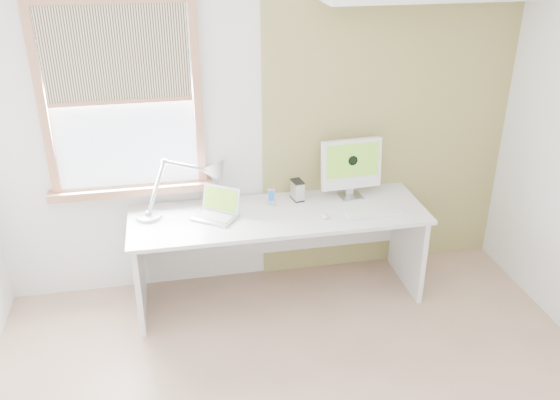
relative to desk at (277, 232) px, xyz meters
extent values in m
cube|color=white|center=(-0.06, 0.32, 0.77)|extent=(4.00, 0.02, 2.60)
cube|color=#9A8B4B|center=(0.94, 0.30, 0.77)|extent=(2.00, 0.02, 2.60)
cube|color=#AA7055|center=(-1.59, 0.28, 1.02)|extent=(0.06, 0.06, 1.42)
cube|color=#AA7055|center=(-0.53, 0.28, 1.02)|extent=(0.06, 0.06, 1.42)
cube|color=#AA7055|center=(-1.06, 0.26, 0.34)|extent=(1.20, 0.14, 0.06)
cube|color=#D1E2F9|center=(-1.06, 0.30, 1.02)|extent=(1.00, 0.01, 1.30)
cube|color=beige|center=(-1.06, 0.25, 1.34)|extent=(0.98, 0.02, 0.65)
cube|color=#AA7055|center=(-1.06, 0.25, 1.02)|extent=(0.98, 0.03, 0.03)
cube|color=silver|center=(0.00, -0.06, 0.18)|extent=(2.20, 0.70, 0.03)
cube|color=silver|center=(-1.05, -0.06, -0.18)|extent=(0.04, 0.64, 0.70)
cube|color=silver|center=(1.05, -0.06, -0.18)|extent=(0.04, 0.64, 0.70)
cube|color=silver|center=(0.00, 0.26, -0.08)|extent=(2.08, 0.02, 0.48)
cylinder|color=#B7B9BC|center=(-0.95, 0.05, 0.21)|extent=(0.23, 0.23, 0.03)
sphere|color=#B7B9BC|center=(-0.95, 0.05, 0.23)|extent=(0.07, 0.07, 0.05)
cylinder|color=#B7B9BC|center=(-0.87, 0.07, 0.42)|extent=(0.18, 0.08, 0.39)
sphere|color=#B7B9BC|center=(-0.80, 0.09, 0.61)|extent=(0.06, 0.06, 0.05)
cylinder|color=#B7B9BC|center=(-0.63, 0.12, 0.55)|extent=(0.36, 0.08, 0.15)
sphere|color=#B7B9BC|center=(-0.46, 0.15, 0.48)|extent=(0.05, 0.05, 0.04)
cone|color=#B7B9BC|center=(-0.42, 0.15, 0.45)|extent=(0.31, 0.32, 0.24)
cube|color=#B7B9BC|center=(-0.47, -0.06, 0.20)|extent=(0.36, 0.34, 0.02)
cube|color=#B2B5B7|center=(-0.47, -0.06, 0.21)|extent=(0.28, 0.25, 0.00)
cube|color=#B7B9BC|center=(-0.41, 0.03, 0.31)|extent=(0.28, 0.22, 0.19)
cube|color=#5C8E21|center=(-0.42, 0.02, 0.31)|extent=(0.24, 0.19, 0.16)
cylinder|color=#B7B9BC|center=(-0.03, 0.09, 0.21)|extent=(0.08, 0.08, 0.02)
cube|color=#B7B9BC|center=(-0.03, 0.09, 0.27)|extent=(0.06, 0.02, 0.11)
cube|color=#194C99|center=(-0.03, 0.08, 0.27)|extent=(0.05, 0.01, 0.08)
cube|color=#B7B9BC|center=(0.19, 0.14, 0.27)|extent=(0.09, 0.13, 0.16)
cube|color=black|center=(0.19, 0.14, 0.35)|extent=(0.10, 0.13, 0.01)
cube|color=black|center=(0.19, 0.14, 0.20)|extent=(0.10, 0.13, 0.01)
cube|color=#B7B9BC|center=(0.60, 0.10, 0.20)|extent=(0.18, 0.17, 0.01)
cube|color=#B7B9BC|center=(0.60, 0.13, 0.28)|extent=(0.06, 0.02, 0.15)
cube|color=white|center=(0.60, 0.12, 0.47)|extent=(0.48, 0.11, 0.39)
cube|color=#5C8E21|center=(0.60, 0.09, 0.50)|extent=(0.42, 0.05, 0.26)
cylinder|color=black|center=(0.60, 0.09, 0.50)|extent=(0.08, 0.01, 0.08)
cube|color=white|center=(0.70, -0.23, 0.20)|extent=(0.44, 0.12, 0.02)
cube|color=white|center=(0.70, -0.23, 0.21)|extent=(0.41, 0.09, 0.00)
ellipsoid|color=white|center=(0.32, -0.20, 0.21)|extent=(0.06, 0.09, 0.03)
camera|label=1|loc=(-0.75, -3.90, 2.20)|focal=38.10mm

